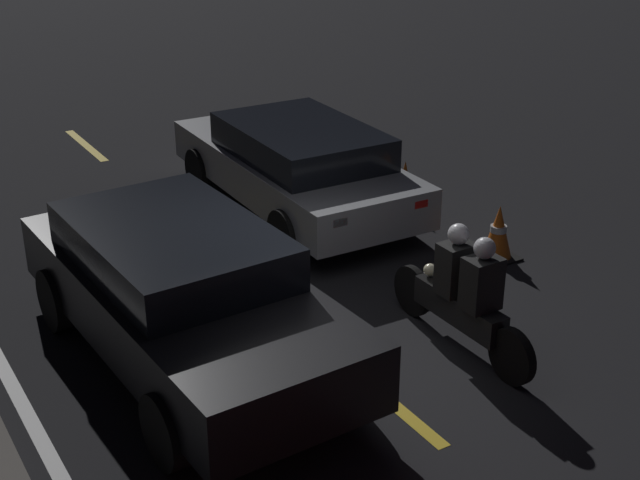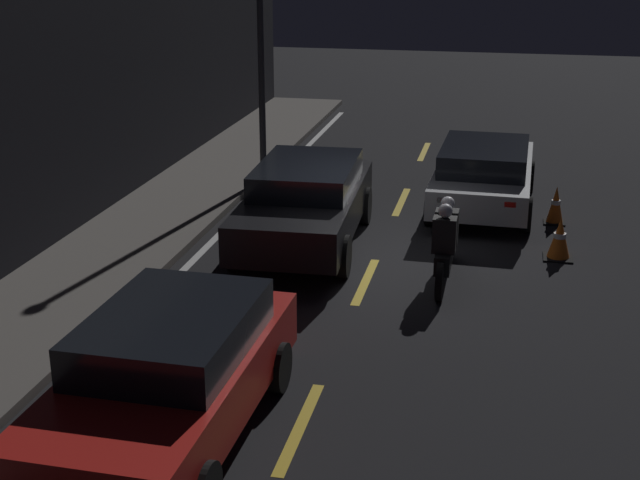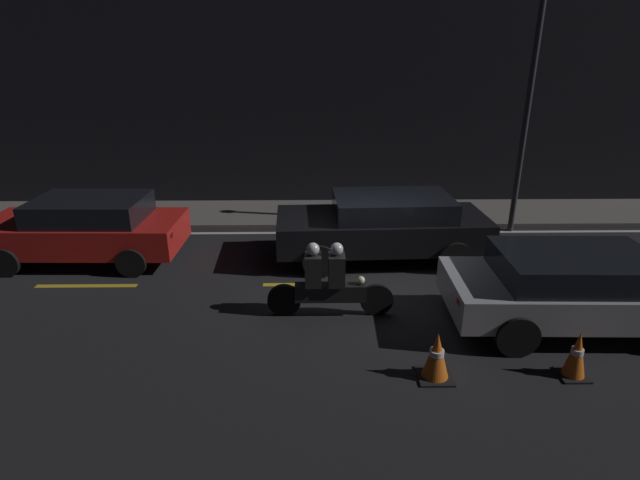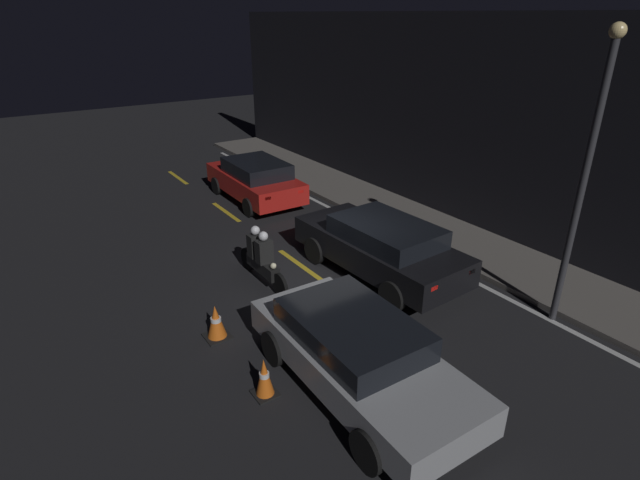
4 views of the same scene
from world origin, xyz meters
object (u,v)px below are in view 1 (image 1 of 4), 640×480
object	(u,v)px
hatchback_silver	(296,163)
traffic_cone_near	(498,233)
traffic_cone_mid	(405,185)
van_black	(182,290)
motorcycle	(465,294)

from	to	relation	value
hatchback_silver	traffic_cone_near	distance (m)	3.06
traffic_cone_near	traffic_cone_mid	distance (m)	1.99
van_black	traffic_cone_mid	world-z (taller)	van_black
hatchback_silver	traffic_cone_mid	bearing A→B (deg)	-115.83
traffic_cone_near	hatchback_silver	bearing A→B (deg)	27.22
traffic_cone_mid	motorcycle	bearing A→B (deg)	152.44
van_black	traffic_cone_near	size ratio (longest dim) A/B	6.44
van_black	traffic_cone_mid	xyz separation A→B (m)	(2.17, -4.36, -0.44)
motorcycle	traffic_cone_near	world-z (taller)	motorcycle
van_black	traffic_cone_near	bearing A→B (deg)	89.97
van_black	motorcycle	bearing A→B (deg)	60.31
van_black	motorcycle	world-z (taller)	van_black
van_black	traffic_cone_near	xyz separation A→B (m)	(0.18, -4.36, -0.44)
traffic_cone_mid	van_black	bearing A→B (deg)	116.45
hatchback_silver	traffic_cone_near	size ratio (longest dim) A/B	6.31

